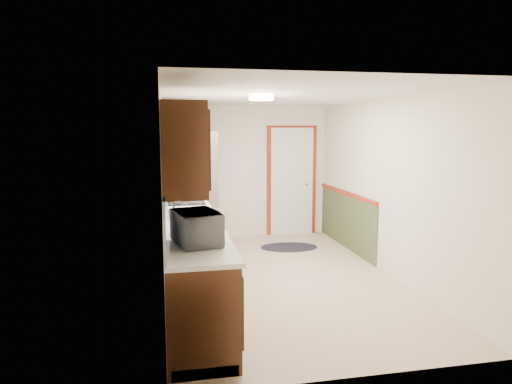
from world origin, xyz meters
name	(u,v)px	position (x,y,z in m)	size (l,w,h in m)	color
room_shell	(280,189)	(0.00, 0.00, 1.20)	(3.20, 5.20, 2.52)	#CBAC8F
kitchen_run	(187,228)	(-1.24, -0.29, 0.81)	(0.63, 4.00, 2.20)	#351A0C
back_wall_trim	(303,189)	(0.99, 2.21, 0.89)	(1.12, 2.30, 2.08)	maroon
ceiling_fixture	(261,98)	(-0.30, -0.20, 2.36)	(0.30, 0.30, 0.06)	#FFD88C
microwave	(197,224)	(-1.20, -1.60, 1.12)	(0.55, 0.30, 0.37)	white
refrigerator	(193,189)	(-1.02, 1.97, 0.97)	(0.83, 0.82, 1.94)	#B7B7BC
rug	(289,247)	(0.55, 1.51, 0.01)	(0.96, 0.62, 0.01)	black
cooktop	(186,201)	(-1.19, 0.82, 0.95)	(0.51, 0.62, 0.02)	black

